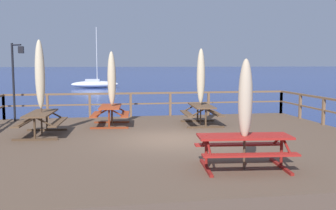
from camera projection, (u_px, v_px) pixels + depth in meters
ground_plane at (172, 164)px, 12.60m from camera, size 600.00×600.00×0.00m
wooden_deck at (172, 152)px, 12.55m from camera, size 12.85×11.22×0.81m
railing_waterside_far at (151, 100)px, 17.78m from camera, size 12.65×0.10×1.09m
picnic_table_mid_left at (244, 144)px, 9.01m from camera, size 2.23×1.60×0.78m
picnic_table_front_left at (41, 118)px, 13.14m from camera, size 1.56×2.26×0.78m
picnic_table_front_right at (110, 111)px, 15.13m from camera, size 1.57×1.91×0.78m
picnic_table_mid_centre at (202, 110)px, 15.41m from camera, size 1.51×2.06×0.78m
patio_umbrella_tall_front at (245, 99)px, 8.84m from camera, size 0.32×0.32×2.51m
patio_umbrella_tall_mid_left at (40, 75)px, 13.05m from camera, size 0.32×0.32×3.16m
patio_umbrella_short_mid at (112, 79)px, 14.99m from camera, size 0.32×0.32×2.84m
patio_umbrella_tall_back_left at (201, 76)px, 15.30m from camera, size 0.32×0.32×2.95m
lamp_post_hooked at (16, 70)px, 16.03m from camera, size 0.56×0.51×3.20m
sailboat_distant at (95, 84)px, 50.74m from camera, size 6.03×1.81×7.72m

